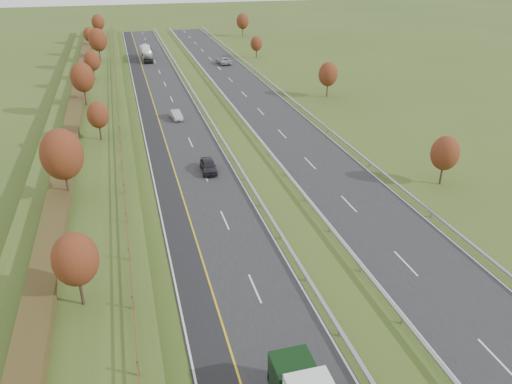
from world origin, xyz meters
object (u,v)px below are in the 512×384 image
road_tanker (146,52)px  car_small_far (148,50)px  car_oncoming (223,61)px  car_silver_mid (176,115)px  car_dark_near (208,166)px

road_tanker → car_small_far: (1.09, 9.74, -1.11)m
road_tanker → car_oncoming: bearing=-30.0°
car_silver_mid → car_oncoming: size_ratio=0.75×
car_dark_near → car_silver_mid: (-1.29, 22.85, -0.08)m
car_silver_mid → car_small_far: size_ratio=0.88×
car_dark_near → car_silver_mid: 22.89m
car_silver_mid → car_oncoming: 44.16m
road_tanker → car_small_far: road_tanker is taller
car_oncoming → road_tanker: bearing=-36.3°
car_dark_near → car_oncoming: (15.27, 63.79, 0.02)m
road_tanker → car_oncoming: size_ratio=1.95×
car_small_far → road_tanker: bearing=-93.4°
car_silver_mid → road_tanker: bearing=84.0°
car_dark_near → car_oncoming: bearing=78.9°
road_tanker → car_small_far: bearing=83.6°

